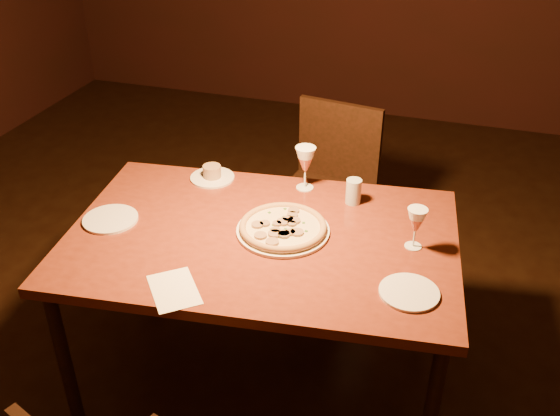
% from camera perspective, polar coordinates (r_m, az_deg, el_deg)
% --- Properties ---
extents(dining_table, '(1.59, 1.13, 0.80)m').
position_cam_1_polar(dining_table, '(2.44, -1.68, -3.82)').
color(dining_table, maroon).
rests_on(dining_table, floor).
extents(chair_far, '(0.52, 0.52, 0.94)m').
position_cam_1_polar(chair_far, '(3.29, 4.41, 2.14)').
color(chair_far, black).
rests_on(chair_far, floor).
extents(pizza_plate, '(0.36, 0.36, 0.04)m').
position_cam_1_polar(pizza_plate, '(2.40, 0.28, -1.80)').
color(pizza_plate, white).
rests_on(pizza_plate, dining_table).
extents(ramekin_saucer, '(0.20, 0.20, 0.06)m').
position_cam_1_polar(ramekin_saucer, '(2.79, -6.22, 3.07)').
color(ramekin_saucer, white).
rests_on(ramekin_saucer, dining_table).
extents(wine_glass_far, '(0.09, 0.09, 0.19)m').
position_cam_1_polar(wine_glass_far, '(2.66, 2.32, 3.67)').
color(wine_glass_far, '#BF624F').
rests_on(wine_glass_far, dining_table).
extents(wine_glass_right, '(0.07, 0.07, 0.16)m').
position_cam_1_polar(wine_glass_right, '(2.34, 12.28, -1.81)').
color(wine_glass_right, '#BF624F').
rests_on(wine_glass_right, dining_table).
extents(water_tumbler, '(0.06, 0.06, 0.11)m').
position_cam_1_polar(water_tumbler, '(2.59, 6.74, 1.52)').
color(water_tumbler, silver).
rests_on(water_tumbler, dining_table).
extents(side_plate_left, '(0.22, 0.22, 0.01)m').
position_cam_1_polar(side_plate_left, '(2.57, -15.24, -0.99)').
color(side_plate_left, white).
rests_on(side_plate_left, dining_table).
extents(side_plate_near, '(0.20, 0.20, 0.01)m').
position_cam_1_polar(side_plate_near, '(2.15, 11.72, -7.56)').
color(side_plate_near, white).
rests_on(side_plate_near, dining_table).
extents(menu_card, '(0.25, 0.26, 0.00)m').
position_cam_1_polar(menu_card, '(2.16, -9.66, -7.37)').
color(menu_card, white).
rests_on(menu_card, dining_table).
extents(pendant_light, '(0.12, 0.12, 0.12)m').
position_cam_1_polar(pendant_light, '(2.05, -2.10, 17.76)').
color(pendant_light, '#FF9F47').
rests_on(pendant_light, ceiling).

